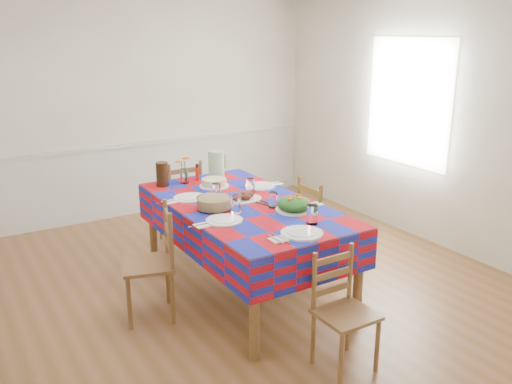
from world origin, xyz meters
TOP-DOWN VIEW (x-y plane):
  - room at (0.00, 0.00)m, footprint 4.58×5.08m
  - wainscot at (0.00, 2.48)m, footprint 4.41×0.06m
  - window_right at (2.23, 0.30)m, footprint 0.00×1.40m
  - dining_table at (-0.12, -0.09)m, footprint 1.15×2.13m
  - setting_near_head at (-0.06, -0.91)m, footprint 0.51×0.34m
  - setting_left_near at (-0.42, -0.36)m, footprint 0.54×0.32m
  - setting_left_far at (-0.40, 0.22)m, footprint 0.55×0.33m
  - setting_right_near at (0.15, -0.40)m, footprint 0.52×0.30m
  - setting_right_far at (0.21, 0.22)m, footprint 0.54×0.31m
  - meat_platter at (-0.08, -0.02)m, footprint 0.35×0.25m
  - salad_platter at (0.14, -0.49)m, footprint 0.31×0.31m
  - pasta_bowl at (-0.41, -0.10)m, footprint 0.29×0.29m
  - cake at (-0.10, 0.50)m, footprint 0.28×0.28m
  - serving_utensils at (0.03, -0.17)m, footprint 0.15×0.33m
  - flower_vase at (-0.29, 0.76)m, footprint 0.17×0.14m
  - hot_sauce at (-0.14, 0.79)m, footprint 0.04×0.04m
  - green_pitcher at (0.07, 0.78)m, footprint 0.16×0.16m
  - tea_pitcher at (-0.51, 0.79)m, footprint 0.12×0.12m
  - name_card at (-0.13, -1.11)m, footprint 0.08×0.02m
  - chair_near at (-0.12, -1.44)m, footprint 0.38×0.36m
  - chair_far at (-0.12, 1.25)m, footprint 0.42×0.40m
  - chair_left at (-0.98, -0.11)m, footprint 0.50×0.51m
  - chair_right at (0.73, -0.09)m, footprint 0.40×0.42m

SIDE VIEW (x-z plane):
  - chair_near at x=-0.12m, z-range -0.01..0.84m
  - chair_right at x=0.73m, z-range -0.01..0.92m
  - chair_far at x=-0.12m, z-range -0.01..0.94m
  - chair_left at x=-0.98m, z-range -0.01..0.94m
  - wainscot at x=0.00m, z-range 0.03..0.95m
  - dining_table at x=-0.12m, z-range 0.32..1.15m
  - serving_utensils at x=0.03m, z-range 0.83..0.84m
  - name_card at x=-0.13m, z-range 0.83..0.85m
  - meat_platter at x=-0.08m, z-range 0.82..0.89m
  - setting_right_near at x=0.15m, z-range 0.79..0.93m
  - setting_right_far at x=0.21m, z-range 0.79..0.93m
  - setting_left_near at x=-0.42m, z-range 0.79..0.93m
  - setting_left_far at x=-0.40m, z-range 0.79..0.93m
  - setting_near_head at x=-0.06m, z-range 0.79..0.94m
  - cake at x=-0.10m, z-range 0.83..0.91m
  - salad_platter at x=0.14m, z-range 0.81..0.95m
  - pasta_bowl at x=-0.41m, z-range 0.83..0.93m
  - hot_sauce at x=-0.14m, z-range 0.83..1.00m
  - flower_vase at x=-0.29m, z-range 0.81..1.08m
  - tea_pitcher at x=-0.51m, z-range 0.83..1.06m
  - green_pitcher at x=0.07m, z-range 0.83..1.11m
  - room at x=0.00m, z-range -0.04..2.74m
  - window_right at x=2.23m, z-range 0.80..2.20m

